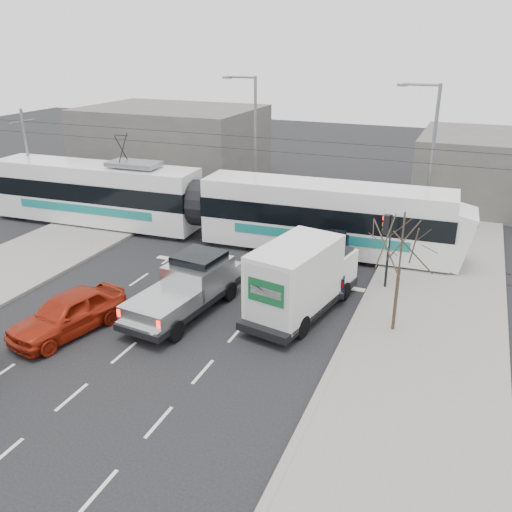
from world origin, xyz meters
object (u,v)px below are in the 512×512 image
at_px(silver_pickup, 189,286).
at_px(green_car, 189,290).
at_px(traffic_signal, 387,235).
at_px(box_truck, 302,279).
at_px(street_lamp_far, 253,137).
at_px(bare_tree, 402,246).
at_px(street_lamp_near, 429,156).
at_px(navy_pickup, 328,260).
at_px(tram, 201,204).
at_px(red_car, 68,313).

height_order(silver_pickup, green_car, silver_pickup).
distance_m(traffic_signal, green_car, 9.46).
bearing_deg(green_car, box_truck, 13.64).
xyz_separation_m(street_lamp_far, green_car, (2.79, -14.32, -4.48)).
xyz_separation_m(bare_tree, street_lamp_near, (-0.29, 11.50, 1.32)).
bearing_deg(navy_pickup, street_lamp_far, 118.69).
distance_m(bare_tree, tram, 14.65).
relative_size(box_truck, navy_pickup, 1.29).
relative_size(green_car, red_car, 0.91).
relative_size(street_lamp_near, silver_pickup, 1.34).
height_order(silver_pickup, navy_pickup, silver_pickup).
bearing_deg(silver_pickup, street_lamp_far, 108.18).
bearing_deg(green_car, red_car, -125.56).
distance_m(street_lamp_far, tram, 6.91).
height_order(tram, box_truck, tram).
bearing_deg(navy_pickup, red_car, -144.28).
height_order(navy_pickup, green_car, navy_pickup).
height_order(traffic_signal, navy_pickup, traffic_signal).
bearing_deg(box_truck, navy_pickup, 98.97).
relative_size(street_lamp_near, street_lamp_far, 1.00).
relative_size(street_lamp_far, box_truck, 1.27).
bearing_deg(street_lamp_near, traffic_signal, -96.41).
bearing_deg(red_car, street_lamp_far, 102.08).
bearing_deg(street_lamp_far, bare_tree, -48.88).
xyz_separation_m(traffic_signal, street_lamp_far, (-10.66, 9.50, 2.37)).
height_order(tram, silver_pickup, tram).
bearing_deg(traffic_signal, street_lamp_far, 138.28).
distance_m(street_lamp_near, box_truck, 12.44).
distance_m(traffic_signal, street_lamp_far, 14.47).
relative_size(silver_pickup, box_truck, 0.95).
relative_size(bare_tree, street_lamp_far, 0.56).
xyz_separation_m(bare_tree, silver_pickup, (-8.65, -1.38, -2.61)).
xyz_separation_m(tram, box_truck, (8.55, -7.20, -0.40)).
bearing_deg(traffic_signal, navy_pickup, -179.38).
distance_m(street_lamp_near, red_car, 20.82).
bearing_deg(red_car, green_car, 65.31).
distance_m(street_lamp_far, silver_pickup, 15.71).
xyz_separation_m(tram, green_car, (3.56, -8.16, -1.43)).
bearing_deg(street_lamp_near, bare_tree, -88.58).
height_order(traffic_signal, silver_pickup, traffic_signal).
bearing_deg(bare_tree, tram, 149.70).
relative_size(traffic_signal, silver_pickup, 0.53).
height_order(bare_tree, box_truck, bare_tree).
xyz_separation_m(traffic_signal, box_truck, (-2.88, -3.85, -1.07)).
bearing_deg(green_car, bare_tree, 7.93).
relative_size(box_truck, green_car, 1.54).
relative_size(bare_tree, box_truck, 0.71).
relative_size(street_lamp_near, navy_pickup, 1.64).
bearing_deg(red_car, box_truck, 45.36).
distance_m(street_lamp_far, box_truck, 15.84).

